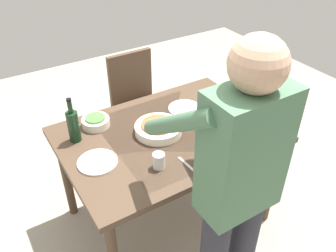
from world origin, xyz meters
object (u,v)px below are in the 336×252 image
chair_near (137,98)px  water_cup_far_left (159,161)px  dinner_plate_far (97,162)px  water_cup_near_left (225,92)px  serving_bowl_pasta (158,128)px  dinner_plate_near (185,109)px  dining_table (168,143)px  person_server (235,188)px  wine_bottle (73,125)px  wine_glass_left (275,118)px  water_cup_near_right (216,117)px  side_bowl_salad (96,121)px

chair_near → water_cup_far_left: 1.23m
dinner_plate_far → chair_near: bearing=-128.2°
dinner_plate_far → water_cup_near_left: bearing=-169.8°
chair_near → serving_bowl_pasta: 0.91m
chair_near → dinner_plate_near: 0.73m
water_cup_far_left → serving_bowl_pasta: size_ratio=0.31×
dining_table → person_server: 0.79m
wine_bottle → wine_glass_left: bearing=152.3°
wine_glass_left → serving_bowl_pasta: 0.74m
wine_bottle → water_cup_near_right: (-0.85, 0.31, -0.06)m
water_cup_near_left → side_bowl_salad: water_cup_near_left is taller
water_cup_near_right → water_cup_far_left: (0.54, 0.17, -0.01)m
water_cup_near_left → water_cup_near_right: size_ratio=0.81×
dining_table → chair_near: chair_near is taller
chair_near → water_cup_near_left: (-0.39, 0.70, 0.29)m
side_bowl_salad → dinner_plate_near: 0.62m
chair_near → wine_bottle: bearing=40.3°
chair_near → wine_bottle: 1.03m
chair_near → person_server: 1.68m
chair_near → wine_glass_left: (-0.37, 1.20, 0.35)m
wine_bottle → water_cup_near_right: size_ratio=2.73×
water_cup_far_left → water_cup_near_left: bearing=-153.2°
serving_bowl_pasta → dinner_plate_near: (-0.30, -0.14, -0.03)m
side_bowl_salad → serving_bowl_pasta: bearing=137.9°
wine_glass_left → side_bowl_salad: wine_glass_left is taller
wine_bottle → dining_table: bearing=156.0°
water_cup_near_left → dinner_plate_far: 1.11m
water_cup_near_left → side_bowl_salad: 0.97m
dining_table → serving_bowl_pasta: (0.05, -0.03, 0.12)m
water_cup_near_left → dinner_plate_far: size_ratio=0.38×
person_server → wine_glass_left: bearing=-149.8°
person_server → wine_bottle: (0.43, -0.97, -0.08)m
water_cup_near_right → serving_bowl_pasta: bearing=-17.0°
person_server → water_cup_far_left: 0.52m
wine_glass_left → side_bowl_salad: (0.94, -0.66, -0.07)m
wine_bottle → water_cup_near_left: wine_bottle is taller
dining_table → dinner_plate_near: (-0.25, -0.17, 0.09)m
water_cup_near_right → serving_bowl_pasta: (0.37, -0.11, -0.02)m
chair_near → water_cup_near_right: 0.99m
dining_table → side_bowl_salad: (0.36, -0.31, 0.12)m
side_bowl_salad → wine_glass_left: bearing=145.0°
wine_glass_left → serving_bowl_pasta: size_ratio=0.50×
wine_glass_left → water_cup_far_left: wine_glass_left is taller
dining_table → wine_glass_left: bearing=149.1°
chair_near → water_cup_near_right: chair_near is taller
water_cup_near_left → dinner_plate_far: (1.09, 0.20, -0.04)m
dinner_plate_near → dinner_plate_far: bearing=15.8°
person_server → dinner_plate_near: (-0.35, -0.91, -0.18)m
serving_bowl_pasta → dinner_plate_near: bearing=-154.9°
wine_bottle → dinner_plate_far: size_ratio=1.29×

